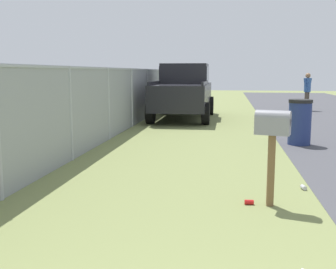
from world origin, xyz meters
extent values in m
cube|color=brown|center=(4.77, -0.60, 0.48)|extent=(0.09, 0.09, 0.96)
cube|color=gray|center=(4.77, -0.60, 1.07)|extent=(0.31, 0.48, 0.22)
cylinder|color=gray|center=(4.77, -0.60, 1.18)|extent=(0.31, 0.48, 0.20)
cube|color=red|center=(4.88, -0.60, 1.14)|extent=(0.02, 0.04, 0.18)
cube|color=black|center=(14.92, 1.68, 0.88)|extent=(5.01, 1.92, 0.90)
cube|color=black|center=(15.52, 1.67, 1.71)|extent=(1.70, 1.76, 0.76)
cube|color=black|center=(15.52, 1.67, 1.71)|extent=(1.65, 1.79, 0.53)
cube|color=black|center=(13.82, 2.55, 1.39)|extent=(2.60, 0.09, 0.12)
cube|color=black|center=(13.82, 0.80, 1.39)|extent=(2.60, 0.09, 0.12)
cylinder|color=black|center=(16.57, 2.62, 0.38)|extent=(0.76, 0.26, 0.76)
cylinder|color=black|center=(16.57, 0.72, 0.38)|extent=(0.76, 0.26, 0.76)
cylinder|color=black|center=(13.27, 2.63, 0.38)|extent=(0.76, 0.26, 0.76)
cylinder|color=black|center=(13.27, 0.73, 0.38)|extent=(0.76, 0.26, 0.76)
cylinder|color=navy|center=(9.67, -1.76, 0.52)|extent=(0.54, 0.54, 1.03)
cylinder|color=black|center=(9.67, -1.76, 1.07)|extent=(0.57, 0.57, 0.08)
cylinder|color=#4C4238|center=(19.17, -3.67, 0.43)|extent=(0.14, 0.14, 0.85)
cylinder|color=#4C4238|center=(19.06, -3.58, 0.43)|extent=(0.14, 0.14, 0.85)
cylinder|color=#335999|center=(19.11, -3.62, 1.17)|extent=(0.30, 0.30, 0.64)
sphere|color=#8C6647|center=(19.11, -3.62, 1.61)|extent=(0.23, 0.23, 0.23)
cylinder|color=#335999|center=(19.27, -3.75, 1.21)|extent=(0.09, 0.18, 0.58)
cylinder|color=#335999|center=(18.96, -3.49, 1.21)|extent=(0.09, 0.18, 0.58)
cylinder|color=#9EA3A8|center=(7.12, 3.08, 0.94)|extent=(0.07, 0.07, 1.89)
cylinder|color=#9EA3A8|center=(9.76, 3.08, 0.94)|extent=(0.07, 0.07, 1.89)
cylinder|color=#9EA3A8|center=(12.41, 3.08, 0.94)|extent=(0.07, 0.07, 1.89)
cylinder|color=#9EA3A8|center=(15.05, 3.08, 0.94)|extent=(0.07, 0.07, 1.89)
cylinder|color=#9EA3A8|center=(17.69, 3.08, 0.94)|extent=(0.07, 0.07, 1.89)
cube|color=#9EA3A8|center=(8.44, 3.08, 1.86)|extent=(18.51, 0.04, 0.04)
cube|color=gray|center=(8.44, 3.08, 0.94)|extent=(18.51, 0.01, 1.89)
cylinder|color=red|center=(4.77, -0.33, 0.03)|extent=(0.08, 0.12, 0.07)
cylinder|color=silver|center=(5.62, -1.18, 0.03)|extent=(0.13, 0.09, 0.07)
camera|label=1|loc=(-0.68, -0.02, 1.77)|focal=44.07mm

